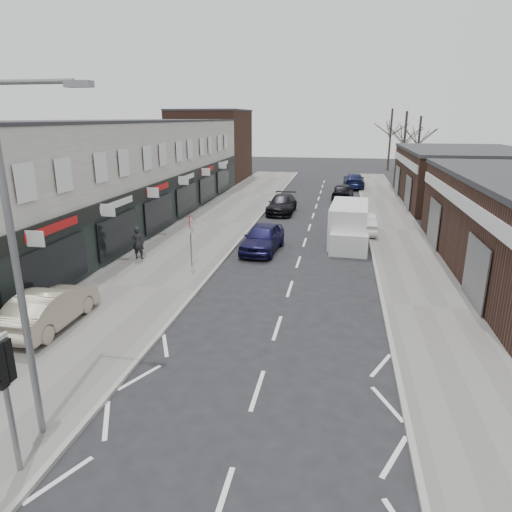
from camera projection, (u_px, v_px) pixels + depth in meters
The scene contains 20 objects.
ground at pixel (242, 437), 10.84m from camera, with size 160.00×160.00×0.00m, color black.
pavement_left at pixel (215, 223), 32.69m from camera, with size 5.50×64.00×0.12m, color slate.
pavement_right at pixel (396, 230), 30.51m from camera, with size 3.50×64.00×0.12m, color slate.
shop_terrace_left at pixel (106, 176), 30.51m from camera, with size 8.00×41.00×7.10m, color silver.
brick_block_far at pixel (211, 146), 54.36m from camera, with size 8.00×10.00×8.00m, color #43281D.
right_unit_far at pixel (463, 177), 39.97m from camera, with size 10.00×16.00×4.50m, color #39231A.
tree_far_a at pixel (401, 181), 54.41m from camera, with size 3.60×3.60×8.00m, color #382D26, non-canonical shape.
tree_far_b at pixel (415, 176), 59.62m from camera, with size 3.60×3.60×7.50m, color #382D26, non-canonical shape.
tree_far_c at pixel (387, 170), 65.78m from camera, with size 3.60×3.60×8.50m, color #382D26, non-canonical shape.
traffic_light at pixel (2, 375), 9.01m from camera, with size 0.28×0.60×3.10m.
street_lamp at pixel (21, 251), 9.53m from camera, with size 2.23×0.22×8.00m.
warning_sign at pixel (191, 226), 22.39m from camera, with size 0.12×0.80×2.70m.
white_van at pixel (349, 225), 27.38m from camera, with size 2.39×6.13×2.35m.
sedan_on_pavement at pixel (50, 307), 16.17m from camera, with size 1.50×4.31×1.42m, color tan.
pedestrian at pixel (138, 243), 23.90m from camera, with size 0.63×0.42×1.74m, color black.
parked_car_left_a at pixel (263, 238), 25.72m from camera, with size 1.84×4.58×1.56m, color #16133D.
parked_car_left_b at pixel (282, 204), 36.11m from camera, with size 2.00×4.93×1.43m, color black.
parked_car_right_a at pixel (361, 223), 29.78m from camera, with size 1.49×4.28×1.41m, color white.
parked_car_right_b at pixel (343, 191), 42.12m from camera, with size 1.76×4.36×1.49m, color black.
parked_car_right_c at pixel (354, 181), 48.98m from camera, with size 2.20×5.42×1.57m, color #13183E.
Camera 1 is at (1.99, -8.90, 7.28)m, focal length 32.00 mm.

